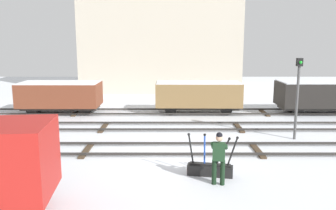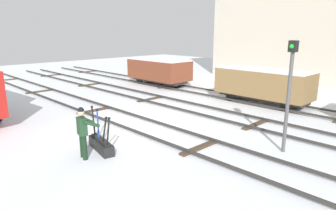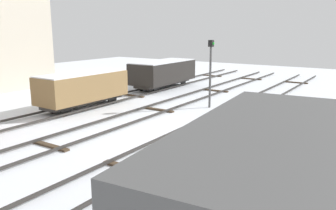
# 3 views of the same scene
# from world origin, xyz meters

# --- Properties ---
(ground_plane) EXTENTS (60.00, 60.00, 0.00)m
(ground_plane) POSITION_xyz_m (0.00, 0.00, 0.00)
(ground_plane) COLOR silver
(track_main_line) EXTENTS (44.00, 1.94, 0.18)m
(track_main_line) POSITION_xyz_m (0.00, 0.00, 0.11)
(track_main_line) COLOR #2D2B28
(track_main_line) RESTS_ON ground_plane
(track_siding_near) EXTENTS (44.00, 1.94, 0.18)m
(track_siding_near) POSITION_xyz_m (0.00, 3.81, 0.11)
(track_siding_near) COLOR #2D2B28
(track_siding_near) RESTS_ON ground_plane
(track_siding_far) EXTENTS (44.00, 1.94, 0.18)m
(track_siding_far) POSITION_xyz_m (0.00, 7.57, 0.11)
(track_siding_far) COLOR #2D2B28
(track_siding_far) RESTS_ON ground_plane
(switch_lever_frame) EXTENTS (1.68, 0.65, 1.45)m
(switch_lever_frame) POSITION_xyz_m (1.26, -2.59, 0.25)
(switch_lever_frame) COLOR black
(switch_lever_frame) RESTS_ON ground_plane
(rail_worker) EXTENTS (0.63, 0.69, 1.71)m
(rail_worker) POSITION_xyz_m (1.43, -3.31, 0.96)
(rail_worker) COLOR black
(rail_worker) RESTS_ON ground_plane
(signal_post) EXTENTS (0.24, 0.32, 3.72)m
(signal_post) POSITION_xyz_m (5.68, 1.80, 2.29)
(signal_post) COLOR #4C4C4C
(signal_post) RESTS_ON ground_plane
(apartment_building) EXTENTS (14.13, 6.72, 10.76)m
(apartment_building) POSITION_xyz_m (-0.82, 18.73, 5.39)
(apartment_building) COLOR beige
(apartment_building) RESTS_ON ground_plane
(freight_car_mid_siding) EXTENTS (4.89, 2.29, 1.97)m
(freight_car_mid_siding) POSITION_xyz_m (-6.86, 7.57, 1.17)
(freight_car_mid_siding) COLOR #2D2B28
(freight_car_mid_siding) RESTS_ON ground_plane
(freight_car_far_end) EXTENTS (5.25, 1.99, 1.98)m
(freight_car_far_end) POSITION_xyz_m (1.71, 7.57, 1.17)
(freight_car_far_end) COLOR #2D2B28
(freight_car_far_end) RESTS_ON ground_plane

